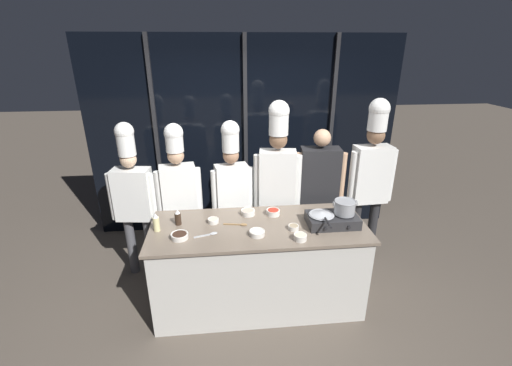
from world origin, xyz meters
The scene contains 23 objects.
ground_plane centered at (0.00, 0.00, 0.00)m, with size 24.00×24.00×0.00m, color brown.
window_wall_back centered at (0.00, 1.68, 1.35)m, with size 4.21×0.09×2.70m.
demo_counter centered at (0.00, 0.00, 0.46)m, with size 2.11×0.85×0.92m.
portable_stove centered at (0.72, -0.05, 0.97)m, with size 0.49×0.32×0.11m.
frying_pan centered at (0.61, -0.05, 1.05)m, with size 0.25×0.43×0.04m.
stock_pot centered at (0.83, -0.05, 1.10)m, with size 0.23×0.21×0.14m.
squeeze_bottle_oil centered at (-0.97, 0.01, 1.00)m, with size 0.06×0.06×0.18m.
squeeze_bottle_soy centered at (-0.78, 0.11, 0.99)m, with size 0.06×0.06×0.16m.
prep_bowl_mushrooms centered at (0.33, -0.10, 0.94)m, with size 0.10×0.10×0.04m.
prep_bowl_bean_sprouts centered at (-0.03, -0.18, 0.94)m, with size 0.15×0.15×0.05m.
prep_bowl_chili_flakes centered at (0.18, 0.22, 0.95)m, with size 0.14×0.14×0.06m.
prep_bowl_soy_glaze centered at (-0.74, -0.16, 0.94)m, with size 0.16×0.16×0.05m.
prep_bowl_noodles centered at (0.35, -0.30, 0.95)m, with size 0.12×0.12×0.06m.
prep_bowl_chicken centered at (-0.44, 0.11, 0.94)m, with size 0.11×0.11×0.05m.
prep_bowl_shrimp centered at (-0.08, 0.25, 0.95)m, with size 0.15×0.15×0.05m.
serving_spoon_slotted centered at (-0.18, 0.03, 0.92)m, with size 0.24×0.07×0.02m.
serving_spoon_solid centered at (-0.47, -0.13, 0.92)m, with size 0.22×0.09×0.02m.
chef_head centered at (-1.32, 0.65, 1.04)m, with size 0.53×0.26×1.83m.
chef_sous centered at (-0.82, 0.64, 1.06)m, with size 0.49×0.26×1.81m.
chef_line centered at (-0.23, 0.64, 1.08)m, with size 0.47×0.25×1.82m.
chef_pastry centered at (0.28, 0.61, 1.20)m, with size 0.53×0.26×2.03m.
person_guest centered at (0.79, 0.69, 1.02)m, with size 0.59×0.28×1.69m.
chef_apprentice centered at (1.37, 0.61, 1.20)m, with size 0.55×0.24×2.03m.
Camera 1 is at (-0.32, -2.92, 2.57)m, focal length 24.00 mm.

